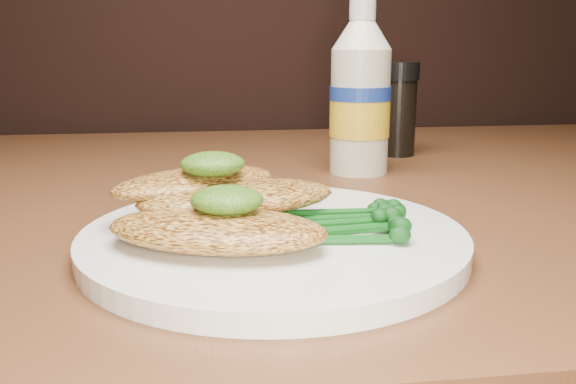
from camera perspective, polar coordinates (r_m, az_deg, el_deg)
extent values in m
cylinder|color=white|center=(0.43, -1.37, -4.50)|extent=(0.28, 0.28, 0.01)
ellipsoid|color=gold|center=(0.40, -6.82, -3.58)|extent=(0.17, 0.12, 0.02)
ellipsoid|color=gold|center=(0.44, -4.85, -0.51)|extent=(0.16, 0.10, 0.02)
ellipsoid|color=gold|center=(0.46, -8.84, 0.90)|extent=(0.15, 0.12, 0.02)
ellipsoid|color=#113307|center=(0.40, -5.87, -0.77)|extent=(0.06, 0.06, 0.02)
ellipsoid|color=#113307|center=(0.45, -7.23, 2.67)|extent=(0.05, 0.05, 0.02)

